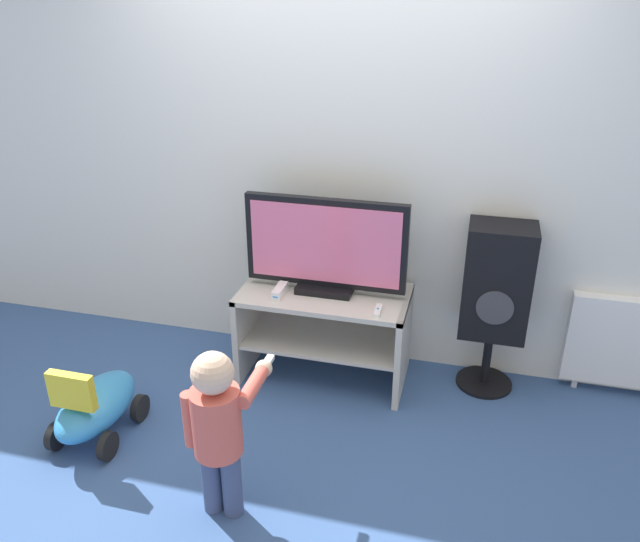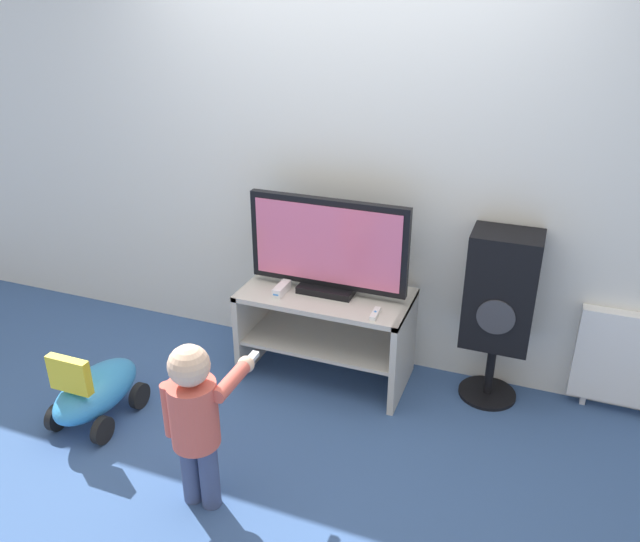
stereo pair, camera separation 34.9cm
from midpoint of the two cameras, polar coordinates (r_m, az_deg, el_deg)
name	(u,v)px [view 1 (the left image)]	position (r m, az deg, el deg)	size (l,w,h in m)	color
ground_plane	(313,398)	(3.75, -3.32, -11.57)	(16.00, 16.00, 0.00)	#38568C
wall_back	(339,156)	(3.70, -0.99, 10.41)	(10.00, 0.06, 2.60)	silver
tv_stand	(324,322)	(3.75, -2.27, -4.79)	(1.00, 0.51, 0.57)	beige
television	(326,247)	(3.56, -2.29, 2.14)	(0.94, 0.20, 0.57)	black
game_console	(280,291)	(3.64, -6.44, -1.88)	(0.05, 0.17, 0.05)	white
remote_primary	(378,311)	(3.44, 2.43, -3.71)	(0.04, 0.13, 0.03)	white
child	(218,422)	(2.83, -12.89, -13.39)	(0.32, 0.48, 0.85)	#3F4C72
speaker_tower	(496,285)	(3.61, 13.21, -1.35)	(0.37, 0.33, 1.03)	black
ride_on_toy	(95,406)	(3.64, -22.52, -11.41)	(0.34, 0.59, 0.49)	#338CD1
radiator	(624,343)	(3.94, 23.83, -6.10)	(0.64, 0.08, 0.62)	white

